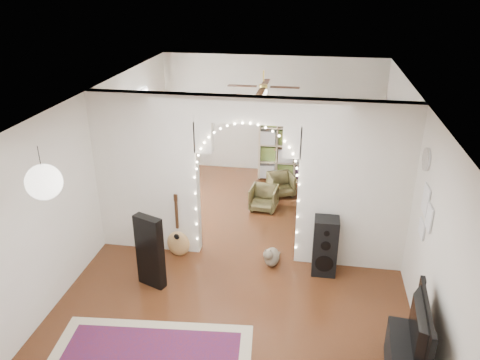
% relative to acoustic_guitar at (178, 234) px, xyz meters
% --- Properties ---
extents(floor, '(7.50, 7.50, 0.00)m').
position_rel_acoustic_guitar_xyz_m(floor, '(1.11, 0.25, -0.42)').
color(floor, black).
rests_on(floor, ground).
extents(ceiling, '(5.00, 7.50, 0.02)m').
position_rel_acoustic_guitar_xyz_m(ceiling, '(1.11, 0.25, 2.28)').
color(ceiling, white).
rests_on(ceiling, wall_back).
extents(wall_back, '(5.00, 0.02, 2.70)m').
position_rel_acoustic_guitar_xyz_m(wall_back, '(1.11, 4.00, 0.93)').
color(wall_back, silver).
rests_on(wall_back, floor).
extents(wall_front, '(5.00, 0.02, 2.70)m').
position_rel_acoustic_guitar_xyz_m(wall_front, '(1.11, -3.50, 0.93)').
color(wall_front, silver).
rests_on(wall_front, floor).
extents(wall_left, '(0.02, 7.50, 2.70)m').
position_rel_acoustic_guitar_xyz_m(wall_left, '(-1.39, 0.25, 0.93)').
color(wall_left, silver).
rests_on(wall_left, floor).
extents(wall_right, '(0.02, 7.50, 2.70)m').
position_rel_acoustic_guitar_xyz_m(wall_right, '(3.61, 0.25, 0.93)').
color(wall_right, silver).
rests_on(wall_right, floor).
extents(divider_wall, '(5.00, 0.20, 2.70)m').
position_rel_acoustic_guitar_xyz_m(divider_wall, '(1.11, 0.25, 1.00)').
color(divider_wall, silver).
rests_on(divider_wall, floor).
extents(fairy_lights, '(1.64, 0.04, 1.60)m').
position_rel_acoustic_guitar_xyz_m(fairy_lights, '(1.11, 0.12, 1.13)').
color(fairy_lights, '#FFEABF').
rests_on(fairy_lights, divider_wall).
extents(window, '(0.04, 1.20, 1.40)m').
position_rel_acoustic_guitar_xyz_m(window, '(-1.36, 2.05, 1.08)').
color(window, white).
rests_on(window, wall_left).
extents(wall_clock, '(0.03, 0.31, 0.31)m').
position_rel_acoustic_guitar_xyz_m(wall_clock, '(3.59, -0.35, 1.68)').
color(wall_clock, white).
rests_on(wall_clock, wall_right).
extents(picture_frames, '(0.02, 0.50, 0.70)m').
position_rel_acoustic_guitar_xyz_m(picture_frames, '(3.59, -0.75, 1.08)').
color(picture_frames, white).
rests_on(picture_frames, wall_right).
extents(paper_lantern, '(0.40, 0.40, 0.40)m').
position_rel_acoustic_guitar_xyz_m(paper_lantern, '(-0.79, -2.15, 1.83)').
color(paper_lantern, white).
rests_on(paper_lantern, ceiling).
extents(ceiling_fan, '(1.10, 1.10, 0.30)m').
position_rel_acoustic_guitar_xyz_m(ceiling_fan, '(1.11, 2.25, 1.98)').
color(ceiling_fan, gold).
rests_on(ceiling_fan, ceiling).
extents(guitar_case, '(0.46, 0.30, 1.15)m').
position_rel_acoustic_guitar_xyz_m(guitar_case, '(-0.18, -0.82, 0.16)').
color(guitar_case, black).
rests_on(guitar_case, floor).
extents(acoustic_guitar, '(0.41, 0.24, 0.96)m').
position_rel_acoustic_guitar_xyz_m(acoustic_guitar, '(0.00, 0.00, 0.00)').
color(acoustic_guitar, '#BA864A').
rests_on(acoustic_guitar, floor).
extents(tabby_cat, '(0.35, 0.58, 0.38)m').
position_rel_acoustic_guitar_xyz_m(tabby_cat, '(1.55, -0.02, -0.26)').
color(tabby_cat, brown).
rests_on(tabby_cat, floor).
extents(floor_speaker, '(0.38, 0.34, 0.96)m').
position_rel_acoustic_guitar_xyz_m(floor_speaker, '(2.39, -0.09, 0.06)').
color(floor_speaker, black).
rests_on(floor_speaker, floor).
extents(tv, '(0.22, 1.08, 0.62)m').
position_rel_acoustic_guitar_xyz_m(tv, '(3.31, -2.12, 0.39)').
color(tv, black).
rests_on(tv, media_console).
extents(bookcase, '(1.65, 1.04, 1.67)m').
position_rel_acoustic_guitar_xyz_m(bookcase, '(1.72, 3.54, 0.41)').
color(bookcase, beige).
rests_on(bookcase, floor).
extents(dining_table, '(1.27, 0.92, 0.76)m').
position_rel_acoustic_guitar_xyz_m(dining_table, '(1.67, 3.75, 0.26)').
color(dining_table, brown).
rests_on(dining_table, floor).
extents(flower_vase, '(0.20, 0.20, 0.19)m').
position_rel_acoustic_guitar_xyz_m(flower_vase, '(1.67, 3.75, 0.43)').
color(flower_vase, white).
rests_on(flower_vase, dining_table).
extents(dining_chair_left, '(0.67, 0.68, 0.48)m').
position_rel_acoustic_guitar_xyz_m(dining_chair_left, '(1.48, 2.64, -0.18)').
color(dining_chair_left, brown).
rests_on(dining_chair_left, floor).
extents(dining_chair_right, '(0.57, 0.58, 0.48)m').
position_rel_acoustic_guitar_xyz_m(dining_chair_right, '(1.20, 1.91, -0.18)').
color(dining_chair_right, brown).
rests_on(dining_chair_right, floor).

